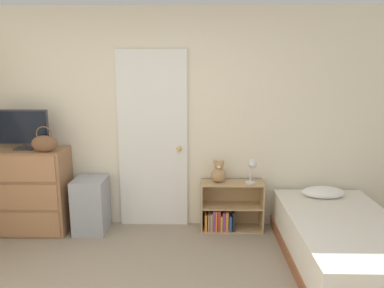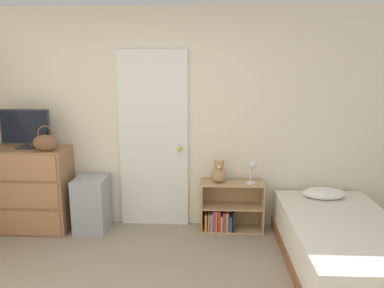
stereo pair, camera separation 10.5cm
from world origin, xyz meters
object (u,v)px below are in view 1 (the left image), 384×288
at_px(bed, 344,243).
at_px(storage_bin, 91,205).
at_px(teddy_bear, 219,173).
at_px(dresser, 31,191).
at_px(tv, 23,129).
at_px(desk_lamp, 252,166).
at_px(handbag, 45,143).
at_px(bookshelf, 227,211).

bearing_deg(bed, storage_bin, 164.61).
bearing_deg(teddy_bear, bed, -34.35).
distance_m(dresser, tv, 0.72).
bearing_deg(desk_lamp, storage_bin, -179.07).
bearing_deg(tv, handbag, -24.74).
bearing_deg(bed, teddy_bear, 145.65).
xyz_separation_m(storage_bin, desk_lamp, (1.86, 0.03, 0.46)).
bearing_deg(bed, handbag, 169.15).
bearing_deg(handbag, bed, -10.85).
distance_m(tv, storage_bin, 1.14).
bearing_deg(handbag, storage_bin, 18.21).
distance_m(dresser, desk_lamp, 2.55).
distance_m(storage_bin, teddy_bear, 1.53).
bearing_deg(storage_bin, teddy_bear, 2.71).
xyz_separation_m(handbag, bed, (3.07, -0.59, -0.84)).
height_order(teddy_bear, desk_lamp, desk_lamp).
bearing_deg(bookshelf, teddy_bear, -178.48).
height_order(tv, teddy_bear, tv).
xyz_separation_m(teddy_bear, desk_lamp, (0.38, -0.04, 0.09)).
relative_size(tv, storage_bin, 0.90).
bearing_deg(tv, storage_bin, 0.74).
relative_size(storage_bin, bookshelf, 0.88).
bearing_deg(dresser, bed, -12.11).
height_order(dresser, teddy_bear, dresser).
bearing_deg(bookshelf, bed, -37.04).
xyz_separation_m(handbag, bookshelf, (2.01, 0.21, -0.85)).
relative_size(handbag, teddy_bear, 1.11).
distance_m(bookshelf, teddy_bear, 0.48).
bearing_deg(teddy_bear, storage_bin, -177.29).
bearing_deg(tv, teddy_bear, 2.07).
height_order(storage_bin, bookshelf, storage_bin).
relative_size(tv, handbag, 1.96).
distance_m(tv, bed, 3.57).
height_order(handbag, bed, handbag).
distance_m(dresser, handbag, 0.65).
xyz_separation_m(bookshelf, teddy_bear, (-0.11, -0.00, 0.47)).
height_order(handbag, bookshelf, handbag).
xyz_separation_m(tv, teddy_bear, (2.19, 0.08, -0.52)).
xyz_separation_m(dresser, bed, (3.33, -0.71, -0.26)).
height_order(bookshelf, desk_lamp, desk_lamp).
distance_m(dresser, teddy_bear, 2.17).
bearing_deg(teddy_bear, bookshelf, 1.52).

